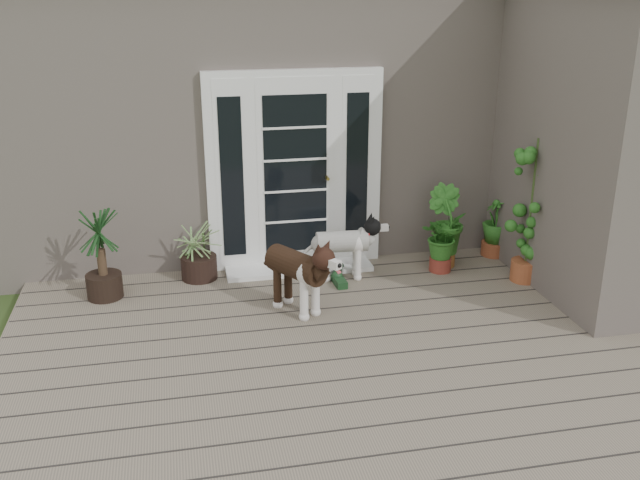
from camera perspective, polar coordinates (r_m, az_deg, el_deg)
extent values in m
cube|color=#6B5B4C|center=(6.17, 3.53, -9.78)|extent=(6.20, 4.60, 0.12)
cube|color=#665E54|center=(9.64, -3.00, 10.64)|extent=(7.40, 4.00, 3.10)
cube|color=#665E54|center=(7.78, 22.75, 6.83)|extent=(1.60, 2.40, 3.10)
cube|color=white|center=(7.70, -2.03, 5.54)|extent=(1.90, 0.14, 2.15)
cube|color=white|center=(7.85, -1.69, -2.26)|extent=(1.60, 0.40, 0.05)
imported|color=#1B5317|center=(7.85, 9.69, -0.46)|extent=(0.64, 0.64, 0.58)
imported|color=#205618|center=(7.99, 9.91, 0.30)|extent=(0.63, 0.63, 0.69)
imported|color=#215A19|center=(8.44, 13.88, 0.67)|extent=(0.48, 0.48, 0.58)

